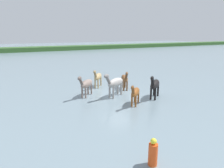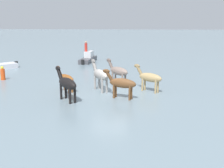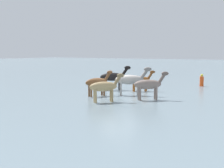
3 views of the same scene
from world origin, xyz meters
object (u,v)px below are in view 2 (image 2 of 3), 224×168
at_px(horse_lead, 67,83).
at_px(horse_chestnut_trailing, 118,71).
at_px(horse_rear_stallion, 100,75).
at_px(horse_gray_outer, 149,77).
at_px(horse_dun_straggler, 121,83).
at_px(buoy_channel_marker, 3,74).
at_px(person_helmsman_aft, 86,47).
at_px(boat_tender_starboard, 88,59).
at_px(horse_pinto_flank, 66,78).

bearing_deg(horse_lead, horse_chestnut_trailing, -72.21).
relative_size(horse_rear_stallion, horse_gray_outer, 1.23).
distance_m(horse_dun_straggler, horse_lead, 3.41).
xyz_separation_m(horse_lead, buoy_channel_marker, (-5.53, -6.60, -0.59)).
relative_size(horse_gray_outer, person_helmsman_aft, 1.72).
relative_size(boat_tender_starboard, person_helmsman_aft, 3.66).
relative_size(horse_chestnut_trailing, horse_dun_straggler, 0.87).
relative_size(horse_chestnut_trailing, person_helmsman_aft, 1.68).
height_order(horse_rear_stallion, boat_tender_starboard, horse_rear_stallion).
height_order(horse_dun_straggler, horse_pinto_flank, horse_dun_straggler).
bearing_deg(horse_dun_straggler, horse_pinto_flank, 1.36).
xyz_separation_m(horse_chestnut_trailing, person_helmsman_aft, (-11.14, -4.19, 0.69)).
distance_m(person_helmsman_aft, buoy_channel_marker, 11.58).
distance_m(horse_rear_stallion, horse_pinto_flank, 2.40).
bearing_deg(horse_dun_straggler, horse_chestnut_trailing, -61.72).
relative_size(horse_dun_straggler, horse_lead, 1.02).
xyz_separation_m(horse_rear_stallion, buoy_channel_marker, (-2.95, -8.38, -0.63)).
distance_m(horse_gray_outer, person_helmsman_aft, 14.68).
bearing_deg(horse_pinto_flank, horse_gray_outer, -131.12).
bearing_deg(horse_pinto_flank, person_helmsman_aft, -41.37).
bearing_deg(buoy_channel_marker, horse_lead, 50.04).
distance_m(horse_pinto_flank, buoy_channel_marker, 6.87).
xyz_separation_m(horse_chestnut_trailing, horse_lead, (4.58, -2.95, 0.07)).
xyz_separation_m(horse_rear_stallion, person_helmsman_aft, (-13.14, -3.02, 0.58)).
distance_m(horse_dun_straggler, horse_gray_outer, 2.62).
height_order(horse_chestnut_trailing, horse_gray_outer, horse_chestnut_trailing).
xyz_separation_m(horse_dun_straggler, horse_rear_stallion, (-1.87, -1.55, 0.15)).
distance_m(horse_dun_straggler, buoy_channel_marker, 11.05).
distance_m(horse_chestnut_trailing, horse_pinto_flank, 4.24).
relative_size(horse_pinto_flank, person_helmsman_aft, 1.49).
height_order(horse_chestnut_trailing, horse_rear_stallion, horse_rear_stallion).
distance_m(horse_lead, buoy_channel_marker, 8.63).
relative_size(horse_chestnut_trailing, horse_lead, 0.89).
relative_size(horse_rear_stallion, horse_pinto_flank, 1.42).
relative_size(person_helmsman_aft, buoy_channel_marker, 1.04).
relative_size(horse_lead, person_helmsman_aft, 1.89).
bearing_deg(horse_lead, horse_pinto_flank, -24.77).
relative_size(horse_chestnut_trailing, horse_rear_stallion, 0.79).
distance_m(horse_rear_stallion, horse_lead, 3.13).
height_order(horse_lead, horse_gray_outer, horse_lead).
relative_size(horse_gray_outer, boat_tender_starboard, 0.47).
height_order(person_helmsman_aft, buoy_channel_marker, person_helmsman_aft).
xyz_separation_m(horse_chestnut_trailing, boat_tender_starboard, (-10.98, -3.95, -0.73)).
bearing_deg(horse_gray_outer, horse_pinto_flank, 41.50).
xyz_separation_m(horse_chestnut_trailing, buoy_channel_marker, (-0.95, -9.55, -0.52)).
relative_size(horse_rear_stallion, buoy_channel_marker, 2.21).
bearing_deg(boat_tender_starboard, buoy_channel_marker, 157.62).
bearing_deg(horse_chestnut_trailing, buoy_channel_marker, 40.22).
height_order(boat_tender_starboard, person_helmsman_aft, person_helmsman_aft).
xyz_separation_m(horse_dun_straggler, person_helmsman_aft, (-15.01, -4.57, 0.72)).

